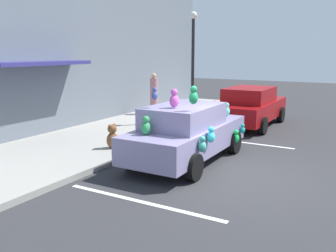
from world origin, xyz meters
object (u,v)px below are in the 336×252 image
at_px(plush_covered_car, 187,132).
at_px(street_lamp_post, 193,57).
at_px(parked_sedan_behind, 250,106).
at_px(pedestrian_walking_past, 154,95).
at_px(teddy_bear_on_sidewalk, 112,137).

distance_m(plush_covered_car, street_lamp_post, 5.22).
relative_size(parked_sedan_behind, pedestrian_walking_past, 2.41).
height_order(plush_covered_car, pedestrian_walking_past, plush_covered_car).
bearing_deg(plush_covered_car, pedestrian_walking_past, 39.18).
distance_m(plush_covered_car, parked_sedan_behind, 5.58).
bearing_deg(pedestrian_walking_past, street_lamp_post, -112.82).
bearing_deg(street_lamp_post, parked_sedan_behind, -59.92).
relative_size(plush_covered_car, parked_sedan_behind, 0.99).
bearing_deg(parked_sedan_behind, street_lamp_post, 120.08).
distance_m(parked_sedan_behind, street_lamp_post, 3.01).
bearing_deg(teddy_bear_on_sidewalk, parked_sedan_behind, -20.57).
bearing_deg(plush_covered_car, parked_sedan_behind, 0.13).
distance_m(plush_covered_car, pedestrian_walking_past, 7.02).
bearing_deg(parked_sedan_behind, pedestrian_walking_past, 91.75).
relative_size(parked_sedan_behind, street_lamp_post, 1.04).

